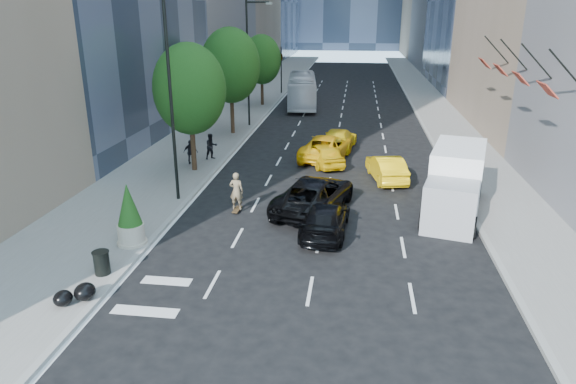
# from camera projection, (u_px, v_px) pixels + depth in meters

# --- Properties ---
(ground) EXTENTS (160.00, 160.00, 0.00)m
(ground) POSITION_uv_depth(u_px,v_px,m) (295.00, 241.00, 21.75)
(ground) COLOR black
(ground) RESTS_ON ground
(sidewalk_left) EXTENTS (6.00, 120.00, 0.15)m
(sidewalk_left) POSITION_uv_depth(u_px,v_px,m) (241.00, 108.00, 50.87)
(sidewalk_left) COLOR slate
(sidewalk_left) RESTS_ON ground
(sidewalk_right) EXTENTS (4.00, 120.00, 0.15)m
(sidewalk_right) POSITION_uv_depth(u_px,v_px,m) (437.00, 113.00, 48.52)
(sidewalk_right) COLOR slate
(sidewalk_right) RESTS_ON ground
(lamp_near) EXTENTS (2.13, 0.22, 10.00)m
(lamp_near) POSITION_uv_depth(u_px,v_px,m) (174.00, 87.00, 24.33)
(lamp_near) COLOR black
(lamp_near) RESTS_ON sidewalk_left
(lamp_far) EXTENTS (2.13, 0.22, 10.00)m
(lamp_far) POSITION_uv_depth(u_px,v_px,m) (250.00, 56.00, 41.15)
(lamp_far) COLOR black
(lamp_far) RESTS_ON sidewalk_left
(tree_near) EXTENTS (4.20, 4.20, 7.46)m
(tree_near) POSITION_uv_depth(u_px,v_px,m) (190.00, 89.00, 29.39)
(tree_near) COLOR black
(tree_near) RESTS_ON sidewalk_left
(tree_mid) EXTENTS (4.50, 4.50, 7.99)m
(tree_mid) POSITION_uv_depth(u_px,v_px,m) (231.00, 66.00, 38.62)
(tree_mid) COLOR black
(tree_mid) RESTS_ON sidewalk_left
(tree_far) EXTENTS (3.90, 3.90, 6.92)m
(tree_far) POSITION_uv_depth(u_px,v_px,m) (262.00, 60.00, 51.00)
(tree_far) COLOR black
(tree_far) RESTS_ON sidewalk_left
(traffic_signal) EXTENTS (2.48, 0.53, 5.20)m
(traffic_signal) POSITION_uv_depth(u_px,v_px,m) (281.00, 57.00, 58.51)
(traffic_signal) COLOR black
(traffic_signal) RESTS_ON sidewalk_left
(facade_flags) EXTENTS (1.85, 13.30, 2.05)m
(facade_flags) POSITION_uv_depth(u_px,v_px,m) (513.00, 70.00, 27.71)
(facade_flags) COLOR black
(facade_flags) RESTS_ON ground
(skateboarder) EXTENTS (0.70, 0.48, 1.86)m
(skateboarder) POSITION_uv_depth(u_px,v_px,m) (237.00, 194.00, 24.64)
(skateboarder) COLOR brown
(skateboarder) RESTS_ON ground
(black_sedan_lincoln) EXTENTS (4.10, 6.47, 1.66)m
(black_sedan_lincoln) POSITION_uv_depth(u_px,v_px,m) (314.00, 195.00, 24.78)
(black_sedan_lincoln) COLOR black
(black_sedan_lincoln) RESTS_ON ground
(black_sedan_mercedes) EXTENTS (2.17, 4.78, 1.36)m
(black_sedan_mercedes) POSITION_uv_depth(u_px,v_px,m) (325.00, 219.00, 22.31)
(black_sedan_mercedes) COLOR black
(black_sedan_mercedes) RESTS_ON ground
(taxi_a) EXTENTS (3.23, 4.52, 1.43)m
(taxi_a) POSITION_uv_depth(u_px,v_px,m) (323.00, 154.00, 32.21)
(taxi_a) COLOR #E1B00B
(taxi_a) RESTS_ON ground
(taxi_b) EXTENTS (2.37, 4.60, 1.45)m
(taxi_b) POSITION_uv_depth(u_px,v_px,m) (386.00, 168.00, 29.40)
(taxi_b) COLOR yellow
(taxi_b) RESTS_ON ground
(taxi_c) EXTENTS (3.57, 6.11, 1.60)m
(taxi_c) POSITION_uv_depth(u_px,v_px,m) (326.00, 147.00, 33.57)
(taxi_c) COLOR yellow
(taxi_c) RESTS_ON ground
(taxi_d) EXTENTS (2.73, 5.31, 1.48)m
(taxi_d) POSITION_uv_depth(u_px,v_px,m) (338.00, 139.00, 35.84)
(taxi_d) COLOR yellow
(taxi_d) RESTS_ON ground
(city_bus) EXTENTS (3.83, 11.63, 3.18)m
(city_bus) POSITION_uv_depth(u_px,v_px,m) (302.00, 90.00, 52.18)
(city_bus) COLOR silver
(city_bus) RESTS_ON ground
(box_truck) EXTENTS (3.82, 6.81, 3.08)m
(box_truck) POSITION_uv_depth(u_px,v_px,m) (455.00, 182.00, 24.34)
(box_truck) COLOR white
(box_truck) RESTS_ON ground
(pedestrian_a) EXTENTS (1.03, 1.00, 1.67)m
(pedestrian_a) POSITION_uv_depth(u_px,v_px,m) (211.00, 146.00, 32.96)
(pedestrian_a) COLOR black
(pedestrian_a) RESTS_ON sidewalk_left
(pedestrian_b) EXTENTS (0.92, 0.45, 1.53)m
(pedestrian_b) POSITION_uv_depth(u_px,v_px,m) (191.00, 152.00, 31.91)
(pedestrian_b) COLOR black
(pedestrian_b) RESTS_ON sidewalk_left
(trash_can) EXTENTS (0.57, 0.57, 0.85)m
(trash_can) POSITION_uv_depth(u_px,v_px,m) (102.00, 263.00, 18.62)
(trash_can) COLOR black
(trash_can) RESTS_ON sidewalk_left
(planter_shrub) EXTENTS (1.09, 1.09, 2.61)m
(planter_shrub) POSITION_uv_depth(u_px,v_px,m) (129.00, 216.00, 20.77)
(planter_shrub) COLOR #B7AC98
(planter_shrub) RESTS_ON sidewalk_left
(garbage_bags) EXTENTS (1.18, 1.14, 0.58)m
(garbage_bags) POSITION_uv_depth(u_px,v_px,m) (76.00, 294.00, 16.86)
(garbage_bags) COLOR black
(garbage_bags) RESTS_ON sidewalk_left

